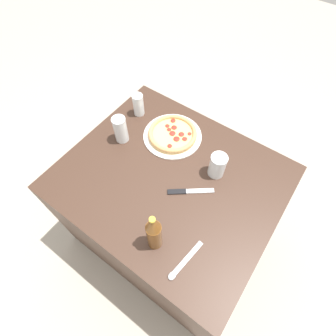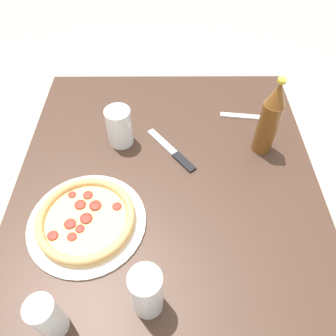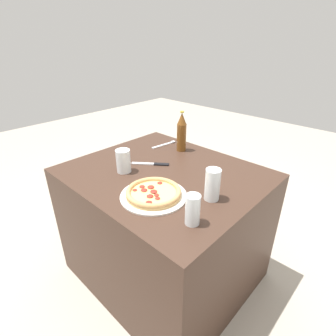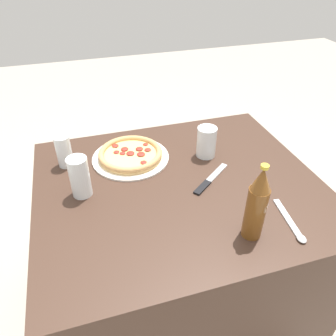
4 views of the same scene
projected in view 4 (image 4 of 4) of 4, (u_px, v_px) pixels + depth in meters
The scene contains 9 objects.
ground_plane at pixel (176, 300), 1.66m from camera, with size 8.00×8.00×0.00m, color #A89E8E.
table at pixel (177, 251), 1.44m from camera, with size 1.04×0.89×0.76m.
pizza_pepperoni at pixel (130, 155), 1.34m from camera, with size 0.31×0.31×0.04m.
glass_cola at pixel (80, 178), 1.13m from camera, with size 0.07×0.07×0.15m.
glass_iced_tea at pixel (64, 153), 1.28m from camera, with size 0.06×0.06×0.13m.
glass_mango_juice at pixel (206, 143), 1.33m from camera, with size 0.08×0.08×0.13m.
beer_bottle at pixel (257, 204), 0.94m from camera, with size 0.06×0.06×0.26m.
knife at pixel (210, 180), 1.23m from camera, with size 0.19×0.15×0.01m.
spoon at pixel (292, 225), 1.04m from camera, with size 0.05×0.20×0.01m.
Camera 4 is at (-0.31, -0.90, 1.52)m, focal length 35.00 mm.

